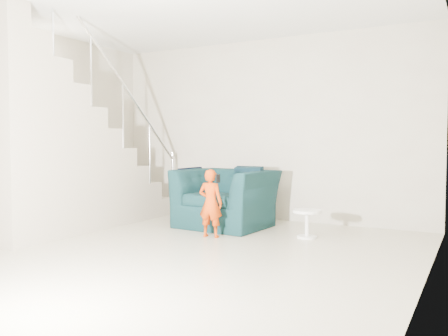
{
  "coord_description": "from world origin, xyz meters",
  "views": [
    {
      "loc": [
        2.87,
        -3.83,
        1.15
      ],
      "look_at": [
        0.15,
        1.2,
        0.85
      ],
      "focal_mm": 38.0,
      "sensor_mm": 36.0,
      "label": 1
    }
  ],
  "objects": [
    {
      "name": "cushion",
      "position": [
        0.05,
        2.15,
        0.63
      ],
      "size": [
        0.4,
        0.19,
        0.4
      ],
      "primitive_type": "cube",
      "rotation": [
        0.21,
        0.0,
        0.0
      ],
      "color": "black",
      "rests_on": "armchair"
    },
    {
      "name": "right_wall",
      "position": [
        2.5,
        0.0,
        1.35
      ],
      "size": [
        0.0,
        5.5,
        5.5
      ],
      "primitive_type": "plane",
      "rotation": [
        1.57,
        0.0,
        -1.57
      ],
      "color": "#A79988",
      "rests_on": "floor"
    },
    {
      "name": "back_wall",
      "position": [
        0.0,
        2.75,
        1.35
      ],
      "size": [
        5.0,
        0.0,
        5.0
      ],
      "primitive_type": "plane",
      "rotation": [
        1.57,
        0.0,
        0.0
      ],
      "color": "#A79988",
      "rests_on": "floor"
    },
    {
      "name": "armchair",
      "position": [
        -0.19,
        1.89,
        0.39
      ],
      "size": [
        1.29,
        1.15,
        0.79
      ],
      "primitive_type": "imported",
      "rotation": [
        0.0,
        0.0,
        -0.08
      ],
      "color": "black",
      "rests_on": "floor"
    },
    {
      "name": "floor",
      "position": [
        0.0,
        0.0,
        0.0
      ],
      "size": [
        5.5,
        5.5,
        0.0
      ],
      "primitive_type": "plane",
      "color": "tan",
      "rests_on": "ground"
    },
    {
      "name": "phone",
      "position": [
        0.11,
        1.12,
        0.73
      ],
      "size": [
        0.03,
        0.05,
        0.1
      ],
      "primitive_type": "cube",
      "rotation": [
        0.0,
        0.0,
        -0.3
      ],
      "color": "black",
      "rests_on": "toddler"
    },
    {
      "name": "staircase",
      "position": [
        -2.0,
        0.55,
        0.95
      ],
      "size": [
        1.02,
        3.03,
        3.62
      ],
      "color": "#ADA089",
      "rests_on": "floor"
    },
    {
      "name": "throw",
      "position": [
        -0.76,
        1.87,
        0.49
      ],
      "size": [
        0.06,
        0.55,
        0.62
      ],
      "primitive_type": "cube",
      "color": "black",
      "rests_on": "armchair"
    },
    {
      "name": "toddler",
      "position": [
        -0.01,
        1.16,
        0.42
      ],
      "size": [
        0.32,
        0.23,
        0.84
      ],
      "primitive_type": "imported",
      "rotation": [
        0.0,
        0.0,
        3.24
      ],
      "color": "#AB3005",
      "rests_on": "floor"
    },
    {
      "name": "side_table",
      "position": [
        1.05,
        1.66,
        0.23
      ],
      "size": [
        0.34,
        0.34,
        0.34
      ],
      "color": "silver",
      "rests_on": "floor"
    }
  ]
}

